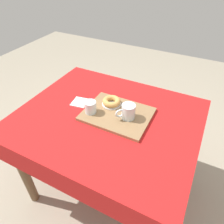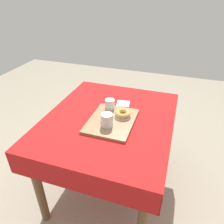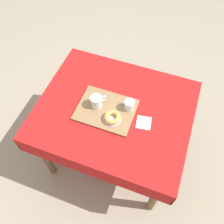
{
  "view_description": "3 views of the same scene",
  "coord_description": "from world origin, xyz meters",
  "px_view_note": "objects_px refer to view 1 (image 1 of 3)",
  "views": [
    {
      "loc": [
        0.48,
        -0.87,
        1.6
      ],
      "look_at": [
        0.04,
        -0.0,
        0.81
      ],
      "focal_mm": 33.19,
      "sensor_mm": 36.0,
      "label": 1
    },
    {
      "loc": [
        1.27,
        0.45,
        1.64
      ],
      "look_at": [
        -0.04,
        0.01,
        0.79
      ],
      "focal_mm": 34.01,
      "sensor_mm": 36.0,
      "label": 2
    },
    {
      "loc": [
        -0.33,
        0.94,
        2.24
      ],
      "look_at": [
        -0.0,
        0.05,
        0.79
      ],
      "focal_mm": 39.21,
      "sensor_mm": 36.0,
      "label": 3
    }
  ],
  "objects_px": {
    "donut_plate_left": "(112,104)",
    "sugar_donut_left": "(112,101)",
    "water_glass_near": "(90,107)",
    "dining_table": "(107,129)",
    "serving_tray": "(117,114)",
    "tea_mug_left": "(128,112)",
    "paper_napkin": "(80,102)"
  },
  "relations": [
    {
      "from": "donut_plate_left",
      "to": "sugar_donut_left",
      "type": "distance_m",
      "value": 0.02
    },
    {
      "from": "water_glass_near",
      "to": "donut_plate_left",
      "type": "xyz_separation_m",
      "value": [
        0.08,
        0.13,
        -0.03
      ]
    },
    {
      "from": "dining_table",
      "to": "serving_tray",
      "type": "relative_size",
      "value": 2.73
    },
    {
      "from": "dining_table",
      "to": "water_glass_near",
      "type": "height_order",
      "value": "water_glass_near"
    },
    {
      "from": "donut_plate_left",
      "to": "sugar_donut_left",
      "type": "xyz_separation_m",
      "value": [
        0.0,
        0.0,
        0.02
      ]
    },
    {
      "from": "dining_table",
      "to": "sugar_donut_left",
      "type": "bearing_deg",
      "value": 101.59
    },
    {
      "from": "dining_table",
      "to": "sugar_donut_left",
      "type": "height_order",
      "value": "sugar_donut_left"
    },
    {
      "from": "tea_mug_left",
      "to": "donut_plate_left",
      "type": "height_order",
      "value": "tea_mug_left"
    },
    {
      "from": "water_glass_near",
      "to": "sugar_donut_left",
      "type": "height_order",
      "value": "water_glass_near"
    },
    {
      "from": "dining_table",
      "to": "water_glass_near",
      "type": "xyz_separation_m",
      "value": [
        -0.1,
        -0.03,
        0.16
      ]
    },
    {
      "from": "dining_table",
      "to": "serving_tray",
      "type": "distance_m",
      "value": 0.13
    },
    {
      "from": "serving_tray",
      "to": "water_glass_near",
      "type": "height_order",
      "value": "water_glass_near"
    },
    {
      "from": "donut_plate_left",
      "to": "dining_table",
      "type": "bearing_deg",
      "value": -78.41
    },
    {
      "from": "serving_tray",
      "to": "donut_plate_left",
      "type": "relative_size",
      "value": 3.27
    },
    {
      "from": "water_glass_near",
      "to": "paper_napkin",
      "type": "distance_m",
      "value": 0.16
    },
    {
      "from": "water_glass_near",
      "to": "sugar_donut_left",
      "type": "relative_size",
      "value": 0.65
    },
    {
      "from": "sugar_donut_left",
      "to": "dining_table",
      "type": "bearing_deg",
      "value": -78.41
    },
    {
      "from": "water_glass_near",
      "to": "donut_plate_left",
      "type": "relative_size",
      "value": 0.61
    },
    {
      "from": "dining_table",
      "to": "donut_plate_left",
      "type": "distance_m",
      "value": 0.17
    },
    {
      "from": "serving_tray",
      "to": "sugar_donut_left",
      "type": "distance_m",
      "value": 0.1
    },
    {
      "from": "tea_mug_left",
      "to": "serving_tray",
      "type": "bearing_deg",
      "value": 172.38
    },
    {
      "from": "water_glass_near",
      "to": "sugar_donut_left",
      "type": "bearing_deg",
      "value": 58.02
    },
    {
      "from": "serving_tray",
      "to": "tea_mug_left",
      "type": "xyz_separation_m",
      "value": [
        0.08,
        -0.01,
        0.05
      ]
    },
    {
      "from": "tea_mug_left",
      "to": "sugar_donut_left",
      "type": "bearing_deg",
      "value": 153.56
    },
    {
      "from": "dining_table",
      "to": "serving_tray",
      "type": "height_order",
      "value": "serving_tray"
    },
    {
      "from": "paper_napkin",
      "to": "donut_plate_left",
      "type": "bearing_deg",
      "value": 15.07
    },
    {
      "from": "serving_tray",
      "to": "water_glass_near",
      "type": "xyz_separation_m",
      "value": [
        -0.15,
        -0.07,
        0.04
      ]
    },
    {
      "from": "tea_mug_left",
      "to": "sugar_donut_left",
      "type": "xyz_separation_m",
      "value": [
        -0.15,
        0.07,
        -0.02
      ]
    },
    {
      "from": "paper_napkin",
      "to": "sugar_donut_left",
      "type": "bearing_deg",
      "value": 15.07
    },
    {
      "from": "dining_table",
      "to": "tea_mug_left",
      "type": "bearing_deg",
      "value": 11.96
    },
    {
      "from": "tea_mug_left",
      "to": "paper_napkin",
      "type": "height_order",
      "value": "tea_mug_left"
    },
    {
      "from": "tea_mug_left",
      "to": "sugar_donut_left",
      "type": "relative_size",
      "value": 0.91
    }
  ]
}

